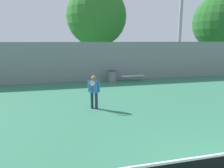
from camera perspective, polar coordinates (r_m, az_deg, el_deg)
name	(u,v)px	position (r m, az deg, el deg)	size (l,w,h in m)	color
tennis_player	(94,90)	(10.56, -4.74, -1.51)	(0.55, 0.51, 1.63)	#282D47
bench_courtside_near	(133,76)	(17.77, 5.47, 2.07)	(1.95, 0.40, 0.47)	silver
light_pole_near_left	(181,5)	(21.26, 17.67, 19.17)	(0.90, 0.60, 11.51)	#939399
trash_bin	(112,76)	(17.50, 0.03, 2.08)	(0.65, 0.65, 0.91)	gray
back_fence	(108,61)	(17.93, -0.95, 5.91)	(32.14, 0.06, 3.15)	gray
tree_green_tall	(96,16)	(25.22, -4.08, 17.23)	(6.61, 6.61, 9.17)	brown
tree_green_broad	(222,22)	(29.53, 26.70, 14.20)	(6.56, 6.56, 8.62)	brown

